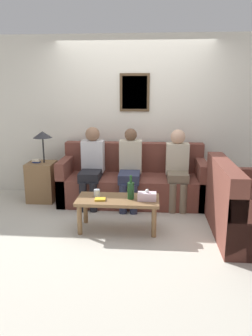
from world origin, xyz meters
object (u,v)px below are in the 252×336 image
couch_main (133,182)px  couch_side (244,210)px  coffee_table (118,203)px  person_left (92,163)px  person_middle (130,166)px  wine_bottle (131,190)px  drinking_glass (97,193)px  person_right (177,165)px

couch_main → couch_side: size_ratio=1.60×
couch_side → coffee_table: (-1.56, 0.03, 0.04)m
couch_main → person_left: person_left is taller
couch_main → person_middle: bearing=-99.8°
wine_bottle → drinking_glass: size_ratio=3.23×
couch_side → person_left: (-2.06, 0.97, 0.33)m
person_middle → person_right: 0.72m
person_left → person_middle: (0.59, -0.03, -0.02)m
person_left → person_right: person_left is taller
coffee_table → person_right: person_right is taller
coffee_table → drinking_glass: (-0.28, 0.06, 0.11)m
wine_bottle → person_left: (-0.66, 0.94, 0.11)m
wine_bottle → coffee_table: bearing=179.9°
drinking_glass → person_middle: bearing=66.7°
coffee_table → drinking_glass: drinking_glass is taller
coffee_table → person_left: (-0.50, 0.94, 0.29)m
person_middle → person_right: person_middle is taller
couch_main → coffee_table: size_ratio=2.16×
couch_main → person_middle: (-0.03, -0.18, 0.31)m
couch_side → person_middle: person_middle is taller
wine_bottle → person_middle: person_middle is taller
drinking_glass → person_middle: size_ratio=0.08×
wine_bottle → person_right: bearing=55.6°
couch_main → coffee_table: couch_main is taller
coffee_table → wine_bottle: bearing=-0.1°
couch_side → person_left: person_left is taller
person_left → person_right: size_ratio=1.02×
couch_main → person_right: (0.68, -0.16, 0.33)m
person_left → person_right: (1.31, -0.00, -0.00)m
couch_side → person_right: bearing=37.9°
couch_main → drinking_glass: couch_main is taller
drinking_glass → coffee_table: bearing=-11.9°
person_right → couch_side: bearing=-52.1°
drinking_glass → person_left: (-0.22, 0.88, 0.18)m
couch_main → couch_side: same height
coffee_table → person_middle: size_ratio=0.88×
coffee_table → drinking_glass: bearing=168.1°
coffee_table → person_right: 1.27m
wine_bottle → person_middle: bearing=94.4°
person_middle → couch_main: bearing=80.2°
wine_bottle → person_middle: size_ratio=0.26×
couch_side → wine_bottle: (-1.40, 0.03, 0.22)m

